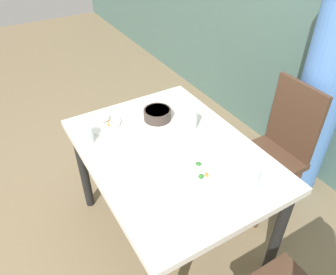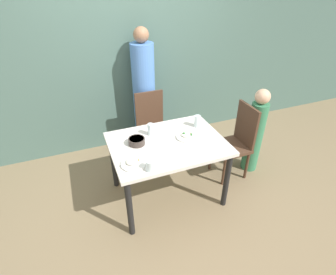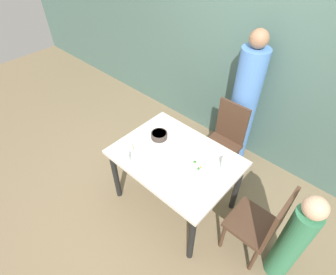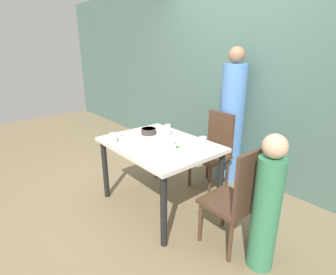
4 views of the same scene
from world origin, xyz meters
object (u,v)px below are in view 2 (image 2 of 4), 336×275
(person_child, at_px, (255,133))
(glass_water_tall, at_px, (197,121))
(chair_adult_spot, at_px, (152,126))
(bowl_curry, at_px, (137,141))
(person_adult, at_px, (144,96))
(plate_rice_adult, at_px, (133,163))
(chair_child_spot, at_px, (236,140))

(person_child, distance_m, glass_water_tall, 0.82)
(chair_adult_spot, xyz_separation_m, person_child, (1.12, -0.71, 0.05))
(person_child, height_order, glass_water_tall, person_child)
(chair_adult_spot, bearing_deg, bowl_curry, -119.48)
(person_adult, distance_m, plate_rice_adult, 1.43)
(chair_adult_spot, distance_m, chair_child_spot, 1.11)
(person_adult, bearing_deg, chair_adult_spot, -90.00)
(person_adult, relative_size, plate_rice_adult, 7.26)
(chair_adult_spot, bearing_deg, person_child, -32.39)
(chair_adult_spot, height_order, bowl_curry, chair_adult_spot)
(plate_rice_adult, xyz_separation_m, glass_water_tall, (0.87, 0.42, 0.05))
(chair_child_spot, distance_m, plate_rice_adult, 1.43)
(plate_rice_adult, bearing_deg, bowl_curry, 68.55)
(person_adult, height_order, glass_water_tall, person_adult)
(bowl_curry, distance_m, plate_rice_adult, 0.35)
(chair_adult_spot, bearing_deg, person_adult, 90.00)
(chair_adult_spot, distance_m, person_child, 1.33)
(plate_rice_adult, bearing_deg, chair_adult_spot, 62.94)
(bowl_curry, relative_size, glass_water_tall, 1.27)
(bowl_curry, xyz_separation_m, glass_water_tall, (0.74, 0.10, 0.03))
(chair_child_spot, xyz_separation_m, plate_rice_adult, (-1.37, -0.31, 0.26))
(glass_water_tall, bearing_deg, plate_rice_adult, -154.31)
(bowl_curry, bearing_deg, chair_child_spot, -0.59)
(person_adult, height_order, plate_rice_adult, person_adult)
(chair_adult_spot, relative_size, person_adult, 0.56)
(plate_rice_adult, bearing_deg, glass_water_tall, 25.69)
(chair_child_spot, distance_m, bowl_curry, 1.28)
(person_adult, distance_m, glass_water_tall, 0.98)
(chair_child_spot, bearing_deg, glass_water_tall, -102.43)
(chair_adult_spot, distance_m, bowl_curry, 0.85)
(bowl_curry, bearing_deg, plate_rice_adult, -111.45)
(chair_child_spot, height_order, person_child, person_child)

